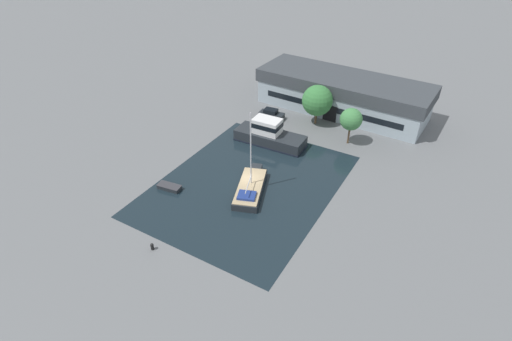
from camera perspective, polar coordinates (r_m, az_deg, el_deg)
The scene contains 10 objects.
ground_plane at distance 53.02m, azimuth -1.14°, elevation -2.00°, with size 440.00×440.00×0.00m, color slate.
water_canal at distance 53.02m, azimuth -1.14°, elevation -1.99°, with size 21.52×27.82×0.01m, color black.
warehouse_building at distance 72.37m, azimuth 12.26°, elevation 10.67°, with size 30.03×11.47×6.21m.
quay_tree_near_building at distance 66.61m, azimuth 8.76°, elevation 9.85°, with size 5.03×5.03×6.65m.
quay_tree_by_water at distance 61.64m, azimuth 13.43°, elevation 7.12°, with size 3.35×3.35×5.79m.
parked_car at distance 68.99m, azimuth 2.22°, elevation 8.10°, with size 4.38×2.09×1.66m.
sailboat_moored at distance 51.50m, azimuth -0.80°, elevation -2.44°, with size 5.79×9.68×11.02m.
motor_cruiser at distance 61.36m, azimuth 1.89°, elevation 5.15°, with size 11.10×4.19×3.98m.
small_dinghy at distance 53.26m, azimuth -12.28°, elevation -2.32°, with size 3.30×1.74×0.58m.
mooring_bollard at distance 45.21m, azimuth -14.62°, elevation -10.44°, with size 0.38×0.38×0.84m.
Camera 1 is at (22.37, -36.18, 31.65)m, focal length 28.00 mm.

